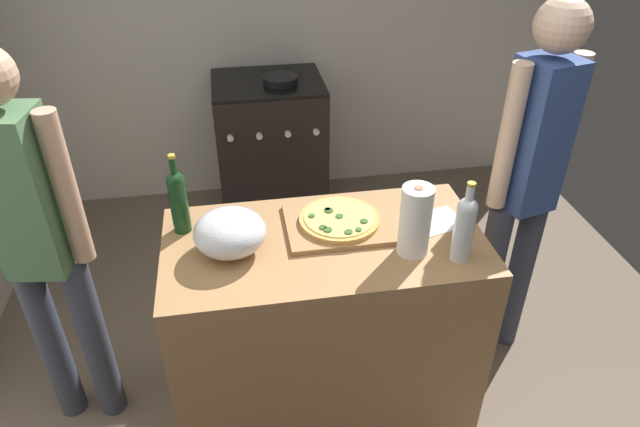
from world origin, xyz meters
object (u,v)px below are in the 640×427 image
paper_towel_roll (415,221)px  wine_bottle_amber (464,226)px  wine_bottle_clear (178,199)px  stove (271,150)px  person_in_stripes (38,237)px  pizza (339,219)px  person_in_red (527,177)px  mixing_bowl (230,233)px

paper_towel_roll → wine_bottle_amber: (0.15, -0.06, 0.01)m
paper_towel_roll → wine_bottle_clear: size_ratio=0.84×
wine_bottle_amber → stove: bearing=105.7°
wine_bottle_clear → person_in_stripes: bearing=-179.9°
pizza → wine_bottle_clear: (-0.58, 0.07, 0.11)m
stove → person_in_red: size_ratio=0.57×
paper_towel_roll → person_in_stripes: size_ratio=0.16×
wine_bottle_clear → person_in_red: 1.40m
paper_towel_roll → wine_bottle_clear: bearing=161.4°
wine_bottle_amber → pizza: bearing=145.0°
wine_bottle_clear → stove: wine_bottle_clear is taller
stove → wine_bottle_clear: bearing=-107.0°
paper_towel_roll → person_in_red: size_ratio=0.16×
pizza → wine_bottle_clear: size_ratio=0.96×
mixing_bowl → wine_bottle_clear: 0.24m
paper_towel_roll → stove: 1.86m
paper_towel_roll → stove: (-0.35, 1.74, -0.58)m
mixing_bowl → person_in_red: 1.24m
paper_towel_roll → person_in_red: 0.69m
stove → person_in_red: 1.76m
pizza → wine_bottle_clear: bearing=172.9°
pizza → stove: size_ratio=0.31×
wine_bottle_clear → person_in_stripes: (-0.51, -0.00, -0.11)m
mixing_bowl → person_in_stripes: size_ratio=0.16×
pizza → paper_towel_roll: size_ratio=1.14×
person_in_stripes → pizza: bearing=-3.7°
wine_bottle_clear → pizza: bearing=-7.1°
mixing_bowl → wine_bottle_clear: (-0.17, 0.16, 0.06)m
pizza → paper_towel_roll: bearing=-41.6°
paper_towel_roll → person_in_red: (0.59, 0.34, -0.08)m
wine_bottle_amber → person_in_stripes: person_in_stripes is taller
pizza → wine_bottle_amber: wine_bottle_amber is taller
paper_towel_roll → wine_bottle_clear: 0.85m
paper_towel_roll → wine_bottle_amber: bearing=-23.0°
wine_bottle_amber → person_in_red: (0.44, 0.40, -0.08)m
mixing_bowl → person_in_stripes: 0.70m
pizza → wine_bottle_amber: size_ratio=0.99×
mixing_bowl → wine_bottle_amber: wine_bottle_amber is taller
paper_towel_roll → person_in_red: person_in_red is taller
person_in_red → mixing_bowl: bearing=-169.5°
wine_bottle_clear → person_in_red: (1.40, 0.07, -0.08)m
paper_towel_roll → pizza: bearing=138.4°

